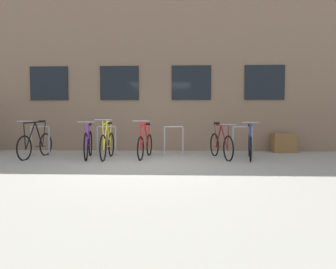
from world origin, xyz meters
TOP-DOWN VIEW (x-y plane):
  - ground_plane at (0.00, 0.00)m, footprint 42.00×42.00m
  - storefront_building at (0.00, 5.87)m, footprint 28.00×5.37m
  - bike_rack at (-0.35, 1.90)m, footprint 6.59×0.05m
  - bicycle_yellow at (-1.16, 1.22)m, footprint 0.44×1.75m
  - bicycle_red at (-0.14, 1.43)m, footprint 0.44×1.72m
  - bicycle_black at (-3.20, 1.30)m, footprint 0.44×1.75m
  - bicycle_purple at (-1.71, 1.29)m, footprint 0.49×1.80m
  - bicycle_blue at (2.75, 1.36)m, footprint 0.49×1.72m
  - bicycle_maroon at (1.96, 1.38)m, footprint 0.55×1.72m
  - planter_box at (4.15, 2.85)m, footprint 0.70×0.44m

SIDE VIEW (x-z plane):
  - ground_plane at x=0.00m, z-range 0.00..0.00m
  - planter_box at x=4.15m, z-range 0.00..0.60m
  - bicycle_blue at x=2.75m, z-range -0.14..0.89m
  - bicycle_red at x=-0.14m, z-range -0.16..0.90m
  - bicycle_maroon at x=1.96m, z-range -0.13..0.88m
  - bicycle_black at x=-3.20m, z-range -0.15..0.91m
  - bicycle_yellow at x=-1.16m, z-range -0.16..0.94m
  - bicycle_purple at x=-1.71m, z-range -0.12..0.92m
  - bike_rack at x=-0.35m, z-range 0.09..0.96m
  - storefront_building at x=0.00m, z-range 0.00..6.64m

